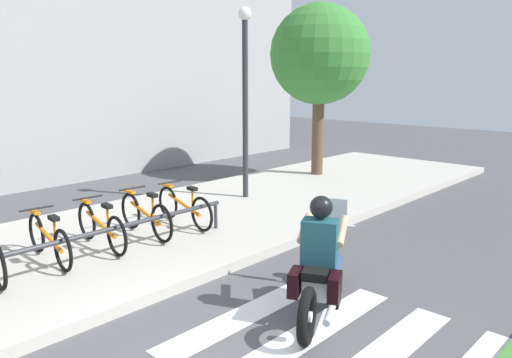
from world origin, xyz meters
The scene contains 12 objects.
sidewalk centered at (0.00, 4.03, 0.07)m, with size 24.00×4.40×0.15m, color #B7B2A8.
crosswalk_stripe_2 centered at (1.12, 0.00, 0.00)m, with size 2.80×0.40×0.01m, color white.
crosswalk_stripe_3 centered at (1.12, 0.80, 0.00)m, with size 2.80×0.40×0.01m, color white.
motorcycle centered at (1.69, 0.25, 0.46)m, with size 2.08×1.11×1.21m.
rider centered at (1.62, 0.21, 0.82)m, with size 0.76×0.70×1.43m.
bicycle_3 centered at (0.02, 3.76, 0.49)m, with size 0.48×1.63×0.73m.
bicycle_4 centered at (0.83, 3.76, 0.49)m, with size 0.48×1.66×0.74m.
bicycle_5 centered at (1.64, 3.76, 0.50)m, with size 0.48×1.64×0.76m.
bicycle_6 centered at (2.45, 3.76, 0.49)m, with size 0.48×1.67×0.73m.
bike_rack centered at (0.02, 3.20, 0.58)m, with size 5.47×0.07×0.49m.
street_lamp centered at (4.70, 4.43, 2.52)m, with size 0.28×0.28×4.14m.
tree_near_rack centered at (7.89, 4.83, 3.28)m, with size 2.59×2.59×4.60m.
Camera 1 is at (-2.84, -2.92, 2.74)m, focal length 34.57 mm.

